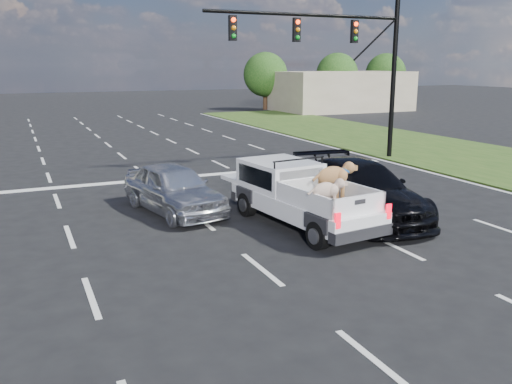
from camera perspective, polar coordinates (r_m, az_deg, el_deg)
ground at (r=12.37m, az=8.05°, el=-6.84°), size 160.00×160.00×0.00m
road_markings at (r=18.02m, az=-3.02°, el=-0.29°), size 17.75×60.00×0.01m
traffic_signal at (r=24.35m, az=9.82°, el=14.26°), size 9.11×0.31×7.00m
building_right at (r=52.18m, az=8.97°, el=10.45°), size 12.00×7.00×3.60m
tree_far_d at (r=52.73m, az=0.99°, el=12.25°), size 4.20×4.20×5.40m
tree_far_e at (r=56.58m, az=8.53°, el=12.18°), size 4.20×4.20×5.40m
tree_far_f at (r=60.00m, az=13.48°, el=12.02°), size 4.20×4.20×5.40m
pickup_truck at (r=14.51m, az=4.62°, el=-0.19°), size 2.29×5.00×1.81m
silver_sedan at (r=15.91m, az=-8.66°, el=0.39°), size 2.47×4.47×1.44m
black_coupe at (r=15.53m, az=10.83°, el=0.23°), size 2.68×5.59×1.57m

